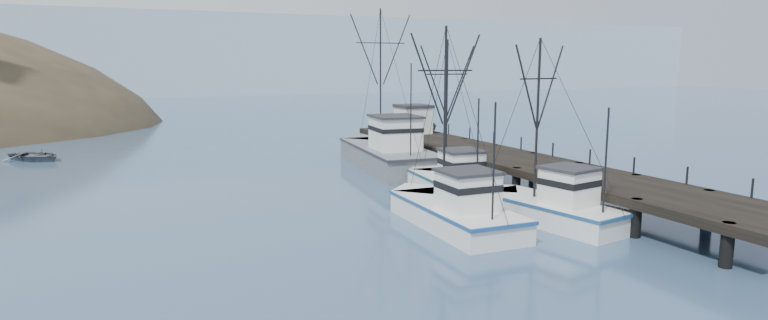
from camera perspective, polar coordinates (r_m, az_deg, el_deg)
ground at (r=25.48m, az=6.17°, el=-10.84°), size 400.00×400.00×0.00m
pier at (r=45.55m, az=11.44°, el=0.10°), size 6.00×44.00×2.00m
distant_ridge at (r=192.17m, az=-17.29°, el=6.08°), size 360.00×40.00×26.00m
distant_ridge_far at (r=207.77m, az=-31.67°, el=5.34°), size 180.00×25.00×18.00m
trawler_near at (r=34.57m, az=15.26°, el=-4.35°), size 4.88×10.23×10.45m
trawler_mid at (r=32.84m, az=6.52°, el=-4.80°), size 3.89×11.10×11.06m
trawler_far at (r=40.14m, az=6.44°, el=-2.24°), size 4.07×10.31×10.64m
work_vessel at (r=50.92m, az=0.23°, el=0.68°), size 6.32×16.63×13.71m
pier_shed at (r=58.84m, az=2.79°, el=3.95°), size 3.00×3.20×2.80m
pickup_truck at (r=59.84m, az=2.91°, el=3.38°), size 5.80×4.36×1.46m
motorboat at (r=63.37m, az=-30.25°, el=-0.02°), size 6.70×6.80×1.15m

